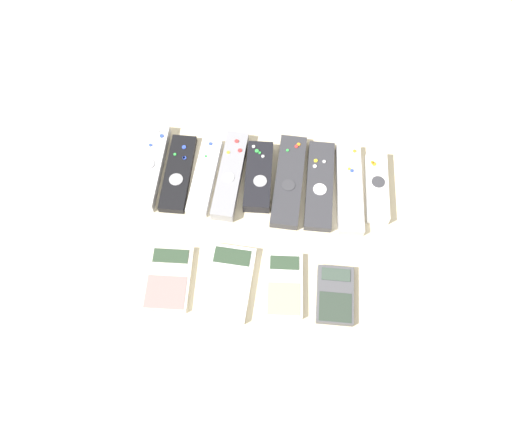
{
  "coord_description": "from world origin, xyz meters",
  "views": [
    {
      "loc": [
        0.05,
        -0.41,
        0.9
      ],
      "look_at": [
        0.0,
        0.03,
        0.01
      ],
      "focal_mm": 35.0,
      "sensor_mm": 36.0,
      "label": 1
    }
  ],
  "objects_px": {
    "remote_2": "(205,176)",
    "remote_8": "(377,187)",
    "remote_0": "(150,166)",
    "remote_5": "(289,181)",
    "calculator_1": "(228,282)",
    "remote_7": "(350,188)",
    "remote_4": "(258,176)",
    "calculator_3": "(335,295)",
    "calculator_0": "(168,278)",
    "calculator_2": "(284,285)",
    "remote_6": "(320,185)",
    "remote_3": "(230,175)",
    "remote_1": "(178,173)"
  },
  "relations": [
    {
      "from": "remote_7",
      "to": "remote_4",
      "type": "bearing_deg",
      "value": 174.61
    },
    {
      "from": "remote_3",
      "to": "remote_1",
      "type": "bearing_deg",
      "value": -175.17
    },
    {
      "from": "remote_7",
      "to": "calculator_1",
      "type": "xyz_separation_m",
      "value": [
        -0.23,
        -0.23,
        -0.0
      ]
    },
    {
      "from": "remote_6",
      "to": "remote_3",
      "type": "bearing_deg",
      "value": 178.65
    },
    {
      "from": "remote_2",
      "to": "remote_8",
      "type": "height_order",
      "value": "remote_8"
    },
    {
      "from": "remote_1",
      "to": "remote_2",
      "type": "height_order",
      "value": "remote_2"
    },
    {
      "from": "remote_4",
      "to": "calculator_3",
      "type": "xyz_separation_m",
      "value": [
        0.17,
        -0.24,
        -0.01
      ]
    },
    {
      "from": "remote_5",
      "to": "remote_7",
      "type": "height_order",
      "value": "remote_5"
    },
    {
      "from": "calculator_2",
      "to": "calculator_3",
      "type": "xyz_separation_m",
      "value": [
        0.1,
        -0.01,
        0.0
      ]
    },
    {
      "from": "remote_7",
      "to": "calculator_1",
      "type": "bearing_deg",
      "value": -137.57
    },
    {
      "from": "remote_5",
      "to": "remote_8",
      "type": "relative_size",
      "value": 1.35
    },
    {
      "from": "remote_0",
      "to": "remote_3",
      "type": "distance_m",
      "value": 0.17
    },
    {
      "from": "remote_0",
      "to": "remote_6",
      "type": "bearing_deg",
      "value": -1.44
    },
    {
      "from": "remote_7",
      "to": "remote_0",
      "type": "bearing_deg",
      "value": 175.7
    },
    {
      "from": "remote_7",
      "to": "remote_8",
      "type": "relative_size",
      "value": 1.29
    },
    {
      "from": "remote_3",
      "to": "calculator_2",
      "type": "bearing_deg",
      "value": -57.4
    },
    {
      "from": "remote_0",
      "to": "remote_2",
      "type": "distance_m",
      "value": 0.12
    },
    {
      "from": "remote_4",
      "to": "calculator_0",
      "type": "distance_m",
      "value": 0.28
    },
    {
      "from": "remote_4",
      "to": "calculator_1",
      "type": "height_order",
      "value": "remote_4"
    },
    {
      "from": "calculator_0",
      "to": "calculator_1",
      "type": "bearing_deg",
      "value": -0.88
    },
    {
      "from": "remote_6",
      "to": "remote_4",
      "type": "bearing_deg",
      "value": 176.93
    },
    {
      "from": "remote_2",
      "to": "remote_5",
      "type": "height_order",
      "value": "remote_5"
    },
    {
      "from": "remote_6",
      "to": "calculator_1",
      "type": "xyz_separation_m",
      "value": [
        -0.16,
        -0.23,
        -0.0
      ]
    },
    {
      "from": "remote_0",
      "to": "calculator_2",
      "type": "bearing_deg",
      "value": -37.75
    },
    {
      "from": "remote_2",
      "to": "remote_3",
      "type": "height_order",
      "value": "remote_3"
    },
    {
      "from": "remote_5",
      "to": "calculator_1",
      "type": "xyz_separation_m",
      "value": [
        -0.1,
        -0.23,
        -0.0
      ]
    },
    {
      "from": "remote_0",
      "to": "remote_5",
      "type": "bearing_deg",
      "value": -1.03
    },
    {
      "from": "calculator_3",
      "to": "remote_6",
      "type": "bearing_deg",
      "value": 98.83
    },
    {
      "from": "remote_6",
      "to": "calculator_2",
      "type": "xyz_separation_m",
      "value": [
        -0.06,
        -0.23,
        -0.0
      ]
    },
    {
      "from": "remote_0",
      "to": "remote_3",
      "type": "bearing_deg",
      "value": -1.69
    },
    {
      "from": "calculator_0",
      "to": "calculator_2",
      "type": "xyz_separation_m",
      "value": [
        0.22,
        0.01,
        0.0
      ]
    },
    {
      "from": "remote_3",
      "to": "calculator_3",
      "type": "relative_size",
      "value": 1.86
    },
    {
      "from": "calculator_2",
      "to": "calculator_0",
      "type": "bearing_deg",
      "value": 178.6
    },
    {
      "from": "remote_2",
      "to": "remote_8",
      "type": "xyz_separation_m",
      "value": [
        0.36,
        0.01,
        0.0
      ]
    },
    {
      "from": "remote_0",
      "to": "calculator_2",
      "type": "height_order",
      "value": "remote_0"
    },
    {
      "from": "remote_4",
      "to": "calculator_0",
      "type": "bearing_deg",
      "value": -123.88
    },
    {
      "from": "remote_0",
      "to": "calculator_3",
      "type": "xyz_separation_m",
      "value": [
        0.4,
        -0.24,
        -0.0
      ]
    },
    {
      "from": "remote_2",
      "to": "remote_7",
      "type": "relative_size",
      "value": 0.88
    },
    {
      "from": "calculator_3",
      "to": "remote_2",
      "type": "bearing_deg",
      "value": 139.77
    },
    {
      "from": "remote_4",
      "to": "calculator_3",
      "type": "bearing_deg",
      "value": -57.16
    },
    {
      "from": "remote_6",
      "to": "remote_7",
      "type": "xyz_separation_m",
      "value": [
        0.06,
        -0.0,
        0.0
      ]
    },
    {
      "from": "remote_8",
      "to": "calculator_2",
      "type": "bearing_deg",
      "value": -128.64
    },
    {
      "from": "remote_2",
      "to": "calculator_1",
      "type": "relative_size",
      "value": 1.22
    },
    {
      "from": "remote_2",
      "to": "remote_4",
      "type": "distance_m",
      "value": 0.11
    },
    {
      "from": "remote_6",
      "to": "calculator_1",
      "type": "distance_m",
      "value": 0.28
    },
    {
      "from": "remote_0",
      "to": "remote_6",
      "type": "relative_size",
      "value": 0.99
    },
    {
      "from": "remote_8",
      "to": "calculator_2",
      "type": "distance_m",
      "value": 0.29
    },
    {
      "from": "remote_0",
      "to": "calculator_0",
      "type": "xyz_separation_m",
      "value": [
        0.08,
        -0.24,
        -0.01
      ]
    },
    {
      "from": "remote_0",
      "to": "remote_3",
      "type": "xyz_separation_m",
      "value": [
        0.17,
        -0.0,
        0.0
      ]
    },
    {
      "from": "remote_1",
      "to": "remote_2",
      "type": "relative_size",
      "value": 1.0
    }
  ]
}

